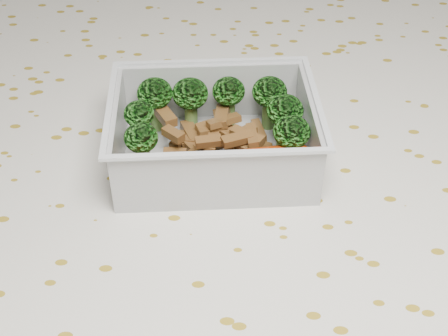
{
  "coord_description": "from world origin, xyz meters",
  "views": [
    {
      "loc": [
        0.02,
        -0.36,
        1.1
      ],
      "look_at": [
        0.01,
        0.0,
        0.78
      ],
      "focal_mm": 50.0,
      "sensor_mm": 36.0,
      "label": 1
    }
  ],
  "objects": [
    {
      "name": "tablecloth",
      "position": [
        0.0,
        0.0,
        0.72
      ],
      "size": [
        1.46,
        0.96,
        0.19
      ],
      "color": "silver",
      "rests_on": "dining_table"
    },
    {
      "name": "broccoli_florets",
      "position": [
        0.0,
        0.06,
        0.79
      ],
      "size": [
        0.15,
        0.1,
        0.05
      ],
      "color": "#608C3F",
      "rests_on": "lunch_container"
    },
    {
      "name": "dining_table",
      "position": [
        0.0,
        0.0,
        0.67
      ],
      "size": [
        1.4,
        0.9,
        0.75
      ],
      "color": "brown",
      "rests_on": "ground"
    },
    {
      "name": "sausage",
      "position": [
        0.0,
        0.01,
        0.78
      ],
      "size": [
        0.15,
        0.05,
        0.02
      ],
      "color": "#CC3C0C",
      "rests_on": "lunch_container"
    },
    {
      "name": "meat_pile",
      "position": [
        -0.0,
        0.05,
        0.77
      ],
      "size": [
        0.11,
        0.07,
        0.03
      ],
      "color": "brown",
      "rests_on": "lunch_container"
    },
    {
      "name": "lunch_container",
      "position": [
        -0.0,
        0.04,
        0.78
      ],
      "size": [
        0.18,
        0.15,
        0.06
      ],
      "color": "silver",
      "rests_on": "tablecloth"
    }
  ]
}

